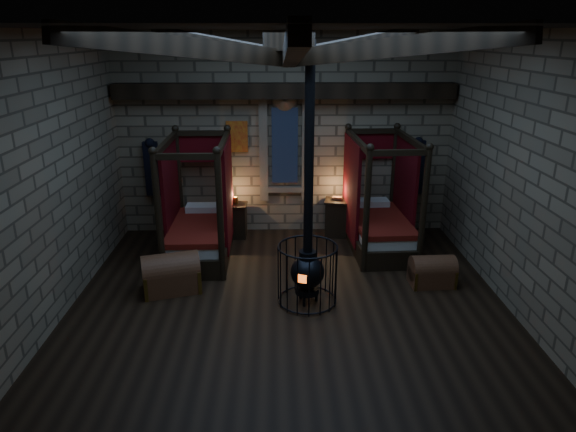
{
  "coord_description": "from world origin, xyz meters",
  "views": [
    {
      "loc": [
        -0.18,
        -7.21,
        4.13
      ],
      "look_at": [
        0.0,
        0.6,
        1.35
      ],
      "focal_mm": 32.0,
      "sensor_mm": 36.0,
      "label": 1
    }
  ],
  "objects_px": {
    "trunk_left": "(171,274)",
    "trunk_right": "(432,272)",
    "bed_left": "(200,228)",
    "bed_right": "(379,221)",
    "stove": "(307,268)"
  },
  "relations": [
    {
      "from": "trunk_left",
      "to": "trunk_right",
      "type": "height_order",
      "value": "trunk_left"
    },
    {
      "from": "bed_left",
      "to": "trunk_right",
      "type": "height_order",
      "value": "bed_left"
    },
    {
      "from": "bed_left",
      "to": "trunk_left",
      "type": "distance_m",
      "value": 1.56
    },
    {
      "from": "bed_right",
      "to": "trunk_right",
      "type": "xyz_separation_m",
      "value": [
        0.63,
        -1.7,
        -0.32
      ]
    },
    {
      "from": "bed_left",
      "to": "bed_right",
      "type": "xyz_separation_m",
      "value": [
        3.55,
        0.3,
        -0.01
      ]
    },
    {
      "from": "trunk_right",
      "to": "stove",
      "type": "distance_m",
      "value": 2.3
    },
    {
      "from": "stove",
      "to": "bed_left",
      "type": "bearing_deg",
      "value": 156.41
    },
    {
      "from": "bed_right",
      "to": "trunk_right",
      "type": "relative_size",
      "value": 2.95
    },
    {
      "from": "bed_right",
      "to": "trunk_right",
      "type": "distance_m",
      "value": 1.84
    },
    {
      "from": "bed_left",
      "to": "trunk_left",
      "type": "xyz_separation_m",
      "value": [
        -0.3,
        -1.51,
        -0.26
      ]
    },
    {
      "from": "trunk_right",
      "to": "bed_left",
      "type": "bearing_deg",
      "value": 159.08
    },
    {
      "from": "trunk_left",
      "to": "trunk_right",
      "type": "xyz_separation_m",
      "value": [
        4.48,
        0.11,
        -0.06
      ]
    },
    {
      "from": "bed_left",
      "to": "stove",
      "type": "bearing_deg",
      "value": -45.05
    },
    {
      "from": "stove",
      "to": "trunk_right",
      "type": "bearing_deg",
      "value": 35.2
    },
    {
      "from": "bed_left",
      "to": "trunk_right",
      "type": "xyz_separation_m",
      "value": [
        4.18,
        -1.39,
        -0.32
      ]
    }
  ]
}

